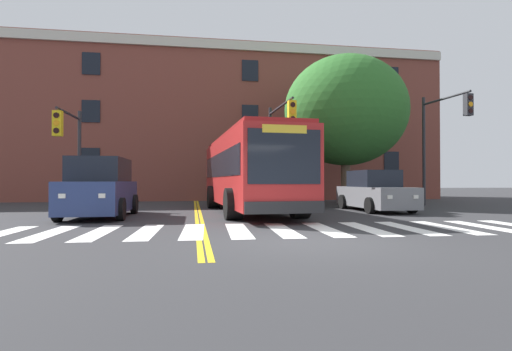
{
  "coord_description": "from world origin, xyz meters",
  "views": [
    {
      "loc": [
        -2.47,
        -8.34,
        1.31
      ],
      "look_at": [
        0.05,
        7.45,
        1.53
      ],
      "focal_mm": 28.0,
      "sensor_mm": 36.0,
      "label": 1
    }
  ],
  "objects_px": {
    "city_bus": "(248,171)",
    "traffic_light_near_corner": "(441,129)",
    "car_grey_far_lane": "(374,192)",
    "traffic_light_overhead": "(279,134)",
    "traffic_light_far_corner": "(70,140)",
    "street_tree_curbside_large": "(345,111)",
    "car_navy_near_lane": "(100,189)"
  },
  "relations": [
    {
      "from": "traffic_light_near_corner",
      "to": "city_bus",
      "type": "bearing_deg",
      "value": -171.61
    },
    {
      "from": "city_bus",
      "to": "traffic_light_far_corner",
      "type": "bearing_deg",
      "value": 169.1
    },
    {
      "from": "city_bus",
      "to": "car_grey_far_lane",
      "type": "height_order",
      "value": "city_bus"
    },
    {
      "from": "car_navy_near_lane",
      "to": "traffic_light_near_corner",
      "type": "xyz_separation_m",
      "value": [
        15.58,
        3.15,
        2.88
      ]
    },
    {
      "from": "car_navy_near_lane",
      "to": "city_bus",
      "type": "bearing_deg",
      "value": 16.66
    },
    {
      "from": "traffic_light_far_corner",
      "to": "street_tree_curbside_large",
      "type": "relative_size",
      "value": 0.52
    },
    {
      "from": "city_bus",
      "to": "street_tree_curbside_large",
      "type": "bearing_deg",
      "value": 35.4
    },
    {
      "from": "city_bus",
      "to": "street_tree_curbside_large",
      "type": "height_order",
      "value": "street_tree_curbside_large"
    },
    {
      "from": "car_grey_far_lane",
      "to": "city_bus",
      "type": "bearing_deg",
      "value": 176.6
    },
    {
      "from": "traffic_light_far_corner",
      "to": "car_grey_far_lane",
      "type": "bearing_deg",
      "value": -7.75
    },
    {
      "from": "city_bus",
      "to": "traffic_light_near_corner",
      "type": "distance_m",
      "value": 10.31
    },
    {
      "from": "traffic_light_overhead",
      "to": "traffic_light_far_corner",
      "type": "bearing_deg",
      "value": -174.53
    },
    {
      "from": "car_navy_near_lane",
      "to": "car_grey_far_lane",
      "type": "height_order",
      "value": "car_navy_near_lane"
    },
    {
      "from": "traffic_light_far_corner",
      "to": "traffic_light_overhead",
      "type": "distance_m",
      "value": 9.46
    },
    {
      "from": "traffic_light_overhead",
      "to": "city_bus",
      "type": "bearing_deg",
      "value": -128.23
    },
    {
      "from": "car_navy_near_lane",
      "to": "street_tree_curbside_large",
      "type": "distance_m",
      "value": 13.79
    },
    {
      "from": "car_grey_far_lane",
      "to": "street_tree_curbside_large",
      "type": "bearing_deg",
      "value": 83.52
    },
    {
      "from": "city_bus",
      "to": "street_tree_curbside_large",
      "type": "distance_m",
      "value": 8.23
    },
    {
      "from": "car_navy_near_lane",
      "to": "street_tree_curbside_large",
      "type": "bearing_deg",
      "value": 27.17
    },
    {
      "from": "street_tree_curbside_large",
      "to": "car_navy_near_lane",
      "type": "bearing_deg",
      "value": -152.83
    },
    {
      "from": "traffic_light_near_corner",
      "to": "car_navy_near_lane",
      "type": "bearing_deg",
      "value": -168.58
    },
    {
      "from": "car_grey_far_lane",
      "to": "street_tree_curbside_large",
      "type": "height_order",
      "value": "street_tree_curbside_large"
    },
    {
      "from": "car_navy_near_lane",
      "to": "traffic_light_far_corner",
      "type": "bearing_deg",
      "value": 121.79
    },
    {
      "from": "car_navy_near_lane",
      "to": "traffic_light_far_corner",
      "type": "relative_size",
      "value": 1.02
    },
    {
      "from": "car_grey_far_lane",
      "to": "street_tree_curbside_large",
      "type": "distance_m",
      "value": 6.42
    },
    {
      "from": "city_bus",
      "to": "traffic_light_overhead",
      "type": "bearing_deg",
      "value": 51.77
    },
    {
      "from": "car_navy_near_lane",
      "to": "car_grey_far_lane",
      "type": "distance_m",
      "value": 11.25
    },
    {
      "from": "traffic_light_overhead",
      "to": "car_grey_far_lane",
      "type": "bearing_deg",
      "value": -35.94
    },
    {
      "from": "city_bus",
      "to": "traffic_light_near_corner",
      "type": "height_order",
      "value": "traffic_light_near_corner"
    },
    {
      "from": "traffic_light_overhead",
      "to": "car_navy_near_lane",
      "type": "bearing_deg",
      "value": -151.62
    },
    {
      "from": "car_grey_far_lane",
      "to": "traffic_light_overhead",
      "type": "height_order",
      "value": "traffic_light_overhead"
    },
    {
      "from": "street_tree_curbside_large",
      "to": "city_bus",
      "type": "bearing_deg",
      "value": -144.6
    }
  ]
}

